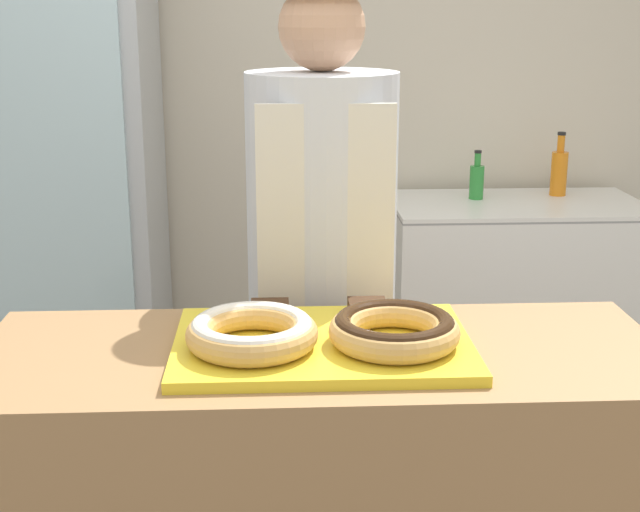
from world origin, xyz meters
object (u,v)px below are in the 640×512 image
Objects in this scene: donut_light_glaze at (252,331)px; donut_chocolate_glaze at (394,329)px; serving_tray at (322,344)px; bottle_green at (477,180)px; brownie_back_right at (368,308)px; baker_person at (322,277)px; beverage_fridge at (68,166)px; brownie_back_left at (270,310)px; bottle_orange at (559,171)px; chest_freezer at (512,297)px.

donut_light_glaze is 0.30m from donut_chocolate_glaze.
serving_tray is 1.98m from bottle_green.
baker_person is (-0.08, 0.39, -0.04)m from brownie_back_right.
donut_chocolate_glaze is at bearing -59.31° from beverage_fridge.
brownie_back_left is 0.42m from baker_person.
bottle_orange reaches higher than donut_light_glaze.
baker_person reaches higher than brownie_back_left.
beverage_fridge is (-0.91, 1.75, 0.09)m from serving_tray.
bottle_green reaches higher than brownie_back_right.
brownie_back_right is at bearing 53.01° from serving_tray.
donut_chocolate_glaze is 0.16× the size of baker_person.
baker_person reaches higher than donut_light_glaze.
bottle_green is at bearing 63.11° from brownie_back_left.
baker_person reaches higher than bottle_green.
beverage_fridge is (-0.80, 1.60, 0.06)m from brownie_back_left.
chest_freezer is (1.81, 0.01, -0.58)m from beverage_fridge.
donut_light_glaze and donut_chocolate_glaze have the same top height.
donut_chocolate_glaze reaches higher than chest_freezer.
chest_freezer is (0.87, 1.22, -0.47)m from baker_person.
serving_tray is at bearing -92.94° from baker_person.
serving_tray is 7.27× the size of brownie_back_left.
beverage_fridge is at bearing 120.69° from donut_chocolate_glaze.
beverage_fridge is (-0.77, 1.79, 0.04)m from donut_light_glaze.
chest_freezer is at bearing -25.20° from bottle_green.
beverage_fridge reaches higher than brownie_back_right.
baker_person is at bearing -125.58° from chest_freezer.
serving_tray reaches higher than chest_freezer.
brownie_back_left is at bearing 180.00° from brownie_back_right.
donut_light_glaze reaches higher than brownie_back_right.
brownie_back_left is at bearing -109.71° from baker_person.
bottle_orange is (1.08, 1.35, 0.04)m from baker_person.
serving_tray is 0.54m from baker_person.
serving_tray is 2.19m from bottle_orange.
donut_light_glaze is 2.07m from bottle_green.
beverage_fridge reaches higher than donut_chocolate_glaze.
beverage_fridge reaches higher than baker_person.
brownie_back_left is 0.05× the size of baker_person.
donut_light_glaze is 1.36× the size of bottle_green.
bottle_orange is at bearing 63.60° from donut_chocolate_glaze.
donut_light_glaze is 2.15m from chest_freezer.
donut_chocolate_glaze is 3.18× the size of brownie_back_left.
chest_freezer is (1.01, 1.61, -0.52)m from brownie_back_left.
brownie_back_right is at bearing 35.84° from donut_light_glaze.
brownie_back_left is 1.79m from beverage_fridge.
brownie_back_right is at bearing 0.00° from brownie_back_left.
bottle_orange is at bearing 51.41° from baker_person.
beverage_fridge is at bearing 116.61° from brownie_back_left.
donut_chocolate_glaze is 0.32m from brownie_back_left.
donut_chocolate_glaze reaches higher than brownie_back_right.
bottle_green is (0.63, 1.68, -0.03)m from brownie_back_right.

